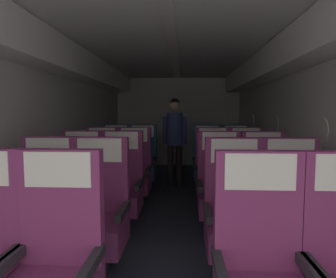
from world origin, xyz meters
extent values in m
cube|color=#2D3342|center=(0.00, 3.69, -0.01)|extent=(3.34, 7.78, 0.02)
cube|color=silver|center=(-1.57, 3.69, 1.11)|extent=(0.08, 7.38, 2.23)
cube|color=silver|center=(1.57, 3.69, 1.11)|extent=(0.08, 7.38, 2.23)
cube|color=silver|center=(0.00, 3.69, 2.23)|extent=(3.22, 7.38, 0.06)
cube|color=silver|center=(0.00, 7.40, 1.11)|extent=(3.22, 0.06, 2.23)
cube|color=white|center=(-1.35, 3.69, 2.01)|extent=(0.35, 7.09, 0.36)
cube|color=white|center=(1.35, 3.69, 2.01)|extent=(0.35, 7.09, 0.36)
cube|color=white|center=(0.00, 3.69, 2.19)|extent=(0.12, 6.64, 0.02)
cylinder|color=white|center=(1.52, 2.95, 1.16)|extent=(0.01, 0.26, 0.26)
cylinder|color=white|center=(1.52, 4.43, 1.16)|extent=(0.01, 0.26, 0.26)
cylinder|color=white|center=(1.52, 5.91, 1.16)|extent=(0.01, 0.26, 0.26)
cube|color=#28282D|center=(-0.81, 1.41, 0.54)|extent=(0.05, 0.41, 0.06)
cube|color=#7A2D60|center=(-0.56, 1.60, 0.79)|extent=(0.47, 0.09, 0.67)
cube|color=#28282D|center=(-0.33, 1.40, 0.54)|extent=(0.05, 0.41, 0.06)
cube|color=#28282D|center=(-0.78, 1.40, 0.54)|extent=(0.05, 0.41, 0.06)
cube|color=silver|center=(-0.56, 1.55, 1.01)|extent=(0.38, 0.01, 0.20)
cube|color=#28282D|center=(0.81, 1.40, 0.54)|extent=(0.05, 0.41, 0.06)
cube|color=#7A2D60|center=(0.56, 1.60, 0.79)|extent=(0.47, 0.09, 0.67)
cube|color=#28282D|center=(0.79, 1.40, 0.54)|extent=(0.05, 0.41, 0.06)
cube|color=#28282D|center=(0.33, 1.40, 0.54)|extent=(0.05, 0.41, 0.06)
cube|color=silver|center=(0.56, 1.55, 1.01)|extent=(0.38, 0.01, 0.20)
cube|color=#38383D|center=(-1.03, 2.28, 0.11)|extent=(0.17, 0.17, 0.22)
cube|color=#7A2D60|center=(-1.03, 2.28, 0.34)|extent=(0.47, 0.48, 0.22)
cube|color=#7A2D60|center=(-1.03, 2.48, 0.79)|extent=(0.47, 0.09, 0.67)
cube|color=#28282D|center=(-0.80, 2.28, 0.54)|extent=(0.05, 0.41, 0.06)
cube|color=#28282D|center=(-1.26, 2.28, 0.54)|extent=(0.05, 0.41, 0.06)
cube|color=silver|center=(-1.03, 2.43, 1.01)|extent=(0.38, 0.01, 0.20)
cube|color=#38383D|center=(-0.57, 2.26, 0.11)|extent=(0.17, 0.17, 0.22)
cube|color=#7A2D60|center=(-0.57, 2.26, 0.34)|extent=(0.47, 0.48, 0.22)
cube|color=#7A2D60|center=(-0.57, 2.46, 0.79)|extent=(0.47, 0.09, 0.67)
cube|color=#28282D|center=(-0.34, 2.26, 0.54)|extent=(0.05, 0.41, 0.06)
cube|color=#28282D|center=(-0.79, 2.26, 0.54)|extent=(0.05, 0.41, 0.06)
cube|color=silver|center=(-0.57, 2.41, 1.01)|extent=(0.38, 0.01, 0.20)
cube|color=#38383D|center=(1.04, 2.28, 0.11)|extent=(0.17, 0.17, 0.22)
cube|color=#7A2D60|center=(1.04, 2.28, 0.34)|extent=(0.47, 0.48, 0.22)
cube|color=#7A2D60|center=(1.04, 2.48, 0.79)|extent=(0.47, 0.09, 0.67)
cube|color=#28282D|center=(1.27, 2.28, 0.54)|extent=(0.05, 0.41, 0.06)
cube|color=#28282D|center=(0.81, 2.28, 0.54)|extent=(0.05, 0.41, 0.06)
cube|color=silver|center=(1.04, 2.43, 1.01)|extent=(0.38, 0.01, 0.20)
cube|color=#38383D|center=(0.57, 2.26, 0.11)|extent=(0.17, 0.17, 0.22)
cube|color=#7A2D60|center=(0.57, 2.26, 0.34)|extent=(0.47, 0.48, 0.22)
cube|color=#7A2D60|center=(0.57, 2.46, 0.79)|extent=(0.47, 0.09, 0.67)
cube|color=#28282D|center=(0.80, 2.26, 0.54)|extent=(0.05, 0.41, 0.06)
cube|color=#28282D|center=(0.34, 2.26, 0.54)|extent=(0.05, 0.41, 0.06)
cube|color=silver|center=(0.57, 2.41, 1.01)|extent=(0.38, 0.01, 0.20)
cube|color=#38383D|center=(-1.03, 3.14, 0.11)|extent=(0.17, 0.17, 0.22)
cube|color=#7A2D60|center=(-1.03, 3.14, 0.34)|extent=(0.47, 0.48, 0.22)
cube|color=#7A2D60|center=(-1.03, 3.34, 0.79)|extent=(0.47, 0.09, 0.67)
cube|color=#28282D|center=(-0.80, 3.14, 0.54)|extent=(0.05, 0.41, 0.06)
cube|color=#28282D|center=(-1.26, 3.14, 0.54)|extent=(0.05, 0.41, 0.06)
cube|color=silver|center=(-1.03, 3.29, 1.01)|extent=(0.38, 0.01, 0.20)
cube|color=#38383D|center=(-0.57, 3.15, 0.11)|extent=(0.17, 0.17, 0.22)
cube|color=#7A2D60|center=(-0.57, 3.15, 0.34)|extent=(0.47, 0.48, 0.22)
cube|color=#7A2D60|center=(-0.57, 3.35, 0.79)|extent=(0.47, 0.09, 0.67)
cube|color=#28282D|center=(-0.34, 3.15, 0.54)|extent=(0.05, 0.41, 0.06)
cube|color=#28282D|center=(-0.80, 3.15, 0.54)|extent=(0.05, 0.41, 0.06)
cube|color=silver|center=(-0.57, 3.30, 1.01)|extent=(0.38, 0.01, 0.20)
cube|color=#38383D|center=(1.04, 3.13, 0.11)|extent=(0.17, 0.17, 0.22)
cube|color=#7A2D60|center=(1.04, 3.13, 0.34)|extent=(0.47, 0.48, 0.22)
cube|color=#7A2D60|center=(1.04, 3.33, 0.79)|extent=(0.47, 0.09, 0.67)
cube|color=#28282D|center=(1.27, 3.13, 0.54)|extent=(0.05, 0.41, 0.06)
cube|color=#28282D|center=(0.81, 3.13, 0.54)|extent=(0.05, 0.41, 0.06)
cube|color=silver|center=(1.04, 3.28, 1.01)|extent=(0.38, 0.01, 0.20)
cube|color=#38383D|center=(0.55, 3.13, 0.11)|extent=(0.17, 0.17, 0.22)
cube|color=#7A2D60|center=(0.55, 3.13, 0.34)|extent=(0.47, 0.48, 0.22)
cube|color=#7A2D60|center=(0.55, 3.33, 0.79)|extent=(0.47, 0.09, 0.67)
cube|color=#28282D|center=(0.78, 3.13, 0.54)|extent=(0.05, 0.41, 0.06)
cube|color=#28282D|center=(0.32, 3.13, 0.54)|extent=(0.05, 0.41, 0.06)
cube|color=silver|center=(0.55, 3.28, 1.01)|extent=(0.38, 0.01, 0.20)
cube|color=#38383D|center=(-1.04, 4.00, 0.11)|extent=(0.17, 0.17, 0.22)
cube|color=#7A2D60|center=(-1.04, 4.00, 0.34)|extent=(0.47, 0.48, 0.22)
cube|color=#7A2D60|center=(-1.04, 4.20, 0.79)|extent=(0.47, 0.09, 0.67)
cube|color=#28282D|center=(-0.81, 4.00, 0.54)|extent=(0.05, 0.41, 0.06)
cube|color=#28282D|center=(-1.26, 4.00, 0.54)|extent=(0.05, 0.41, 0.06)
cube|color=silver|center=(-1.04, 4.15, 1.01)|extent=(0.38, 0.01, 0.20)
cube|color=#38383D|center=(-0.56, 4.00, 0.11)|extent=(0.17, 0.17, 0.22)
cube|color=#7A2D60|center=(-0.56, 4.00, 0.34)|extent=(0.47, 0.48, 0.22)
cube|color=#7A2D60|center=(-0.56, 4.20, 0.79)|extent=(0.47, 0.09, 0.67)
cube|color=#28282D|center=(-0.34, 4.00, 0.54)|extent=(0.05, 0.41, 0.06)
cube|color=#28282D|center=(-0.79, 4.00, 0.54)|extent=(0.05, 0.41, 0.06)
cube|color=silver|center=(-0.56, 4.15, 1.01)|extent=(0.38, 0.01, 0.20)
cube|color=#38383D|center=(1.03, 4.02, 0.11)|extent=(0.17, 0.17, 0.22)
cube|color=#7A2D60|center=(1.03, 4.02, 0.34)|extent=(0.47, 0.48, 0.22)
cube|color=#7A2D60|center=(1.03, 4.22, 0.79)|extent=(0.47, 0.09, 0.67)
cube|color=#28282D|center=(1.26, 4.02, 0.54)|extent=(0.05, 0.41, 0.06)
cube|color=#28282D|center=(0.81, 4.02, 0.54)|extent=(0.05, 0.41, 0.06)
cube|color=silver|center=(1.03, 4.17, 1.01)|extent=(0.38, 0.01, 0.20)
cube|color=#38383D|center=(0.56, 4.02, 0.11)|extent=(0.17, 0.17, 0.22)
cube|color=#7A2D60|center=(0.56, 4.02, 0.34)|extent=(0.47, 0.48, 0.22)
cube|color=#7A2D60|center=(0.56, 4.21, 0.79)|extent=(0.47, 0.09, 0.67)
cube|color=#28282D|center=(0.79, 4.02, 0.54)|extent=(0.05, 0.41, 0.06)
cube|color=#28282D|center=(0.33, 4.02, 0.54)|extent=(0.05, 0.41, 0.06)
cube|color=silver|center=(0.56, 4.17, 1.01)|extent=(0.38, 0.01, 0.20)
cube|color=#38383D|center=(-1.03, 4.87, 0.11)|extent=(0.17, 0.17, 0.22)
cube|color=navy|center=(-1.03, 4.87, 0.34)|extent=(0.47, 0.48, 0.22)
cube|color=navy|center=(-1.03, 5.07, 0.79)|extent=(0.47, 0.09, 0.67)
cube|color=#28282D|center=(-0.80, 4.87, 0.54)|extent=(0.05, 0.41, 0.06)
cube|color=#28282D|center=(-1.26, 4.87, 0.54)|extent=(0.05, 0.41, 0.06)
cube|color=silver|center=(-1.03, 5.02, 1.01)|extent=(0.38, 0.01, 0.20)
cube|color=#38383D|center=(-0.56, 4.87, 0.11)|extent=(0.17, 0.17, 0.22)
cube|color=navy|center=(-0.56, 4.87, 0.34)|extent=(0.47, 0.48, 0.22)
cube|color=navy|center=(-0.56, 5.07, 0.79)|extent=(0.47, 0.09, 0.67)
cube|color=#28282D|center=(-0.34, 4.87, 0.54)|extent=(0.05, 0.41, 0.06)
cube|color=#28282D|center=(-0.79, 4.87, 0.54)|extent=(0.05, 0.41, 0.06)
cube|color=silver|center=(-0.56, 5.02, 1.01)|extent=(0.38, 0.01, 0.20)
cube|color=#38383D|center=(1.04, 4.88, 0.11)|extent=(0.17, 0.17, 0.22)
cube|color=navy|center=(1.04, 4.88, 0.34)|extent=(0.47, 0.48, 0.22)
cube|color=navy|center=(1.04, 5.08, 0.79)|extent=(0.47, 0.09, 0.67)
cube|color=#28282D|center=(1.27, 4.88, 0.54)|extent=(0.05, 0.41, 0.06)
cube|color=#28282D|center=(0.82, 4.88, 0.54)|extent=(0.05, 0.41, 0.06)
cube|color=silver|center=(1.04, 5.03, 1.01)|extent=(0.38, 0.01, 0.20)
cube|color=#38383D|center=(0.55, 4.86, 0.11)|extent=(0.17, 0.17, 0.22)
cube|color=navy|center=(0.55, 4.86, 0.34)|extent=(0.47, 0.48, 0.22)
cube|color=navy|center=(0.55, 5.06, 0.79)|extent=(0.47, 0.09, 0.67)
cube|color=#28282D|center=(0.78, 4.86, 0.54)|extent=(0.05, 0.41, 0.06)
cube|color=#28282D|center=(0.32, 4.86, 0.54)|extent=(0.05, 0.41, 0.06)
cube|color=silver|center=(0.55, 5.01, 1.01)|extent=(0.38, 0.01, 0.20)
cylinder|color=black|center=(-0.09, 5.25, 0.38)|extent=(0.11, 0.11, 0.75)
cylinder|color=black|center=(0.07, 5.25, 0.38)|extent=(0.11, 0.11, 0.75)
cylinder|color=navy|center=(-0.01, 5.25, 1.04)|extent=(0.28, 0.28, 0.59)
cylinder|color=navy|center=(-0.19, 5.25, 1.02)|extent=(0.07, 0.07, 0.50)
cylinder|color=navy|center=(0.17, 5.25, 1.02)|extent=(0.07, 0.07, 0.50)
sphere|color=tan|center=(-0.01, 5.25, 1.45)|extent=(0.21, 0.21, 0.21)
sphere|color=black|center=(-0.01, 5.25, 1.50)|extent=(0.18, 0.18, 0.18)
camera|label=1|loc=(0.15, -0.03, 1.33)|focal=31.32mm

